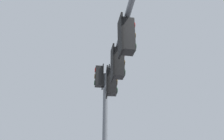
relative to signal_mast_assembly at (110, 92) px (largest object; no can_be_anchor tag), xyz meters
name	(u,v)px	position (x,y,z in m)	size (l,w,h in m)	color
signal_mast_assembly	(110,92)	(0.00, 0.00, 0.00)	(2.16, 6.23, 6.59)	slate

